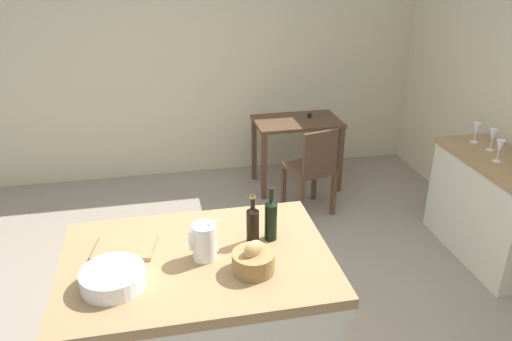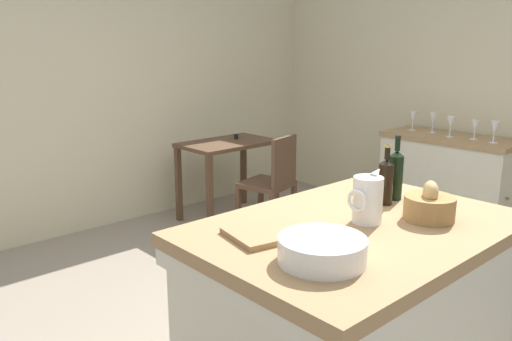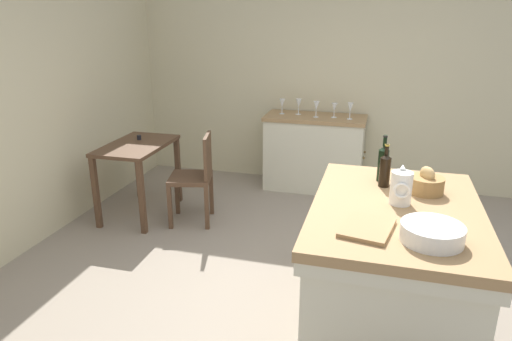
% 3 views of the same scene
% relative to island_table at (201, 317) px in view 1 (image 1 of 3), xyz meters
% --- Properties ---
extents(ground_plane, '(6.76, 6.76, 0.00)m').
position_rel_island_table_xyz_m(ground_plane, '(0.25, 0.55, -0.49)').
color(ground_plane, gray).
extents(wall_back, '(5.32, 0.12, 2.60)m').
position_rel_island_table_xyz_m(wall_back, '(0.25, 3.15, 0.81)').
color(wall_back, beige).
rests_on(wall_back, ground).
extents(island_table, '(1.46, 1.01, 0.90)m').
position_rel_island_table_xyz_m(island_table, '(0.00, 0.00, 0.00)').
color(island_table, '#99754C').
rests_on(island_table, ground).
extents(side_cabinet, '(0.52, 1.17, 0.88)m').
position_rel_island_table_xyz_m(side_cabinet, '(2.51, 0.88, -0.04)').
color(side_cabinet, '#99754C').
rests_on(side_cabinet, ground).
extents(writing_desk, '(0.91, 0.57, 0.81)m').
position_rel_island_table_xyz_m(writing_desk, '(1.28, 2.50, 0.15)').
color(writing_desk, '#513826').
rests_on(writing_desk, ground).
extents(wooden_chair, '(0.48, 0.48, 0.91)m').
position_rel_island_table_xyz_m(wooden_chair, '(1.26, 1.86, 0.01)').
color(wooden_chair, '#513826').
rests_on(wooden_chair, ground).
extents(pitcher, '(0.17, 0.13, 0.25)m').
position_rel_island_table_xyz_m(pitcher, '(0.04, -0.01, 0.52)').
color(pitcher, white).
rests_on(pitcher, island_table).
extents(wash_bowl, '(0.32, 0.32, 0.09)m').
position_rel_island_table_xyz_m(wash_bowl, '(-0.43, -0.16, 0.46)').
color(wash_bowl, white).
rests_on(wash_bowl, island_table).
extents(bread_basket, '(0.22, 0.22, 0.18)m').
position_rel_island_table_xyz_m(bread_basket, '(0.28, -0.18, 0.48)').
color(bread_basket, olive).
rests_on(bread_basket, island_table).
extents(cutting_board, '(0.37, 0.31, 0.02)m').
position_rel_island_table_xyz_m(cutting_board, '(-0.38, 0.16, 0.43)').
color(cutting_board, '#99754C').
rests_on(cutting_board, island_table).
extents(wine_bottle_dark, '(0.07, 0.07, 0.33)m').
position_rel_island_table_xyz_m(wine_bottle_dark, '(0.43, 0.10, 0.55)').
color(wine_bottle_dark, black).
rests_on(wine_bottle_dark, island_table).
extents(wine_bottle_amber, '(0.07, 0.07, 0.29)m').
position_rel_island_table_xyz_m(wine_bottle_amber, '(0.33, 0.09, 0.54)').
color(wine_bottle_amber, black).
rests_on(wine_bottle_amber, island_table).
extents(wine_glass_middle, '(0.07, 0.07, 0.18)m').
position_rel_island_table_xyz_m(wine_glass_middle, '(2.45, 0.87, 0.52)').
color(wine_glass_middle, white).
rests_on(wine_glass_middle, side_cabinet).
extents(wine_glass_right, '(0.07, 0.07, 0.18)m').
position_rel_island_table_xyz_m(wine_glass_right, '(2.55, 1.09, 0.52)').
color(wine_glass_right, white).
rests_on(wine_glass_right, side_cabinet).
extents(wine_glass_far_right, '(0.07, 0.07, 0.18)m').
position_rel_island_table_xyz_m(wine_glass_far_right, '(2.53, 1.28, 0.52)').
color(wine_glass_far_right, white).
rests_on(wine_glass_far_right, side_cabinet).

